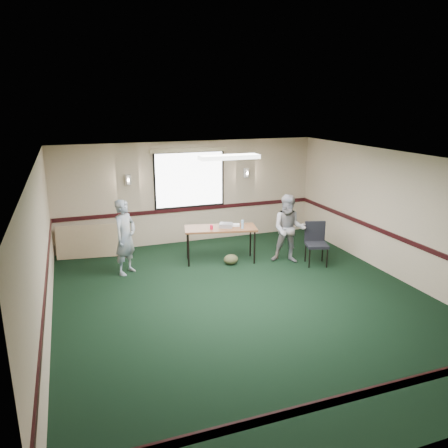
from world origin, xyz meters
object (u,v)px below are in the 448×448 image
object	(u,v)px
folding_table	(220,230)
person_right	(289,229)
person_left	(125,237)
conference_chair	(316,240)
projector	(226,225)

from	to	relation	value
folding_table	person_right	distance (m)	1.60
person_left	person_right	distance (m)	3.74
conference_chair	person_right	distance (m)	0.68
conference_chair	projector	bearing A→B (deg)	173.64
folding_table	projector	bearing A→B (deg)	0.62
person_left	person_right	bearing A→B (deg)	-53.86
projector	person_right	distance (m)	1.47
folding_table	person_right	xyz separation A→B (m)	(1.49, -0.58, 0.04)
projector	person_left	distance (m)	2.33
folding_table	person_right	size ratio (longest dim) A/B	1.10
folding_table	conference_chair	distance (m)	2.24
person_right	conference_chair	bearing A→B (deg)	0.59
conference_chair	person_right	xyz separation A→B (m)	(-0.56, 0.29, 0.23)
person_right	person_left	bearing A→B (deg)	-160.90
folding_table	conference_chair	bearing A→B (deg)	-10.30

